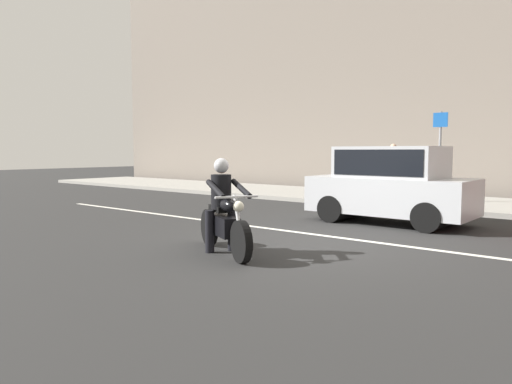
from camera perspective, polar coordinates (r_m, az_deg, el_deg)
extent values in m
plane|color=#282828|center=(8.83, 7.15, -6.23)|extent=(80.00, 80.00, 0.00)
cube|color=#99968E|center=(16.09, 22.62, -1.29)|extent=(40.00, 4.40, 0.14)
cube|color=slate|center=(19.96, 26.32, 19.35)|extent=(40.00, 1.40, 13.70)
cube|color=silver|center=(9.89, 7.03, -5.01)|extent=(18.00, 0.14, 0.01)
cylinder|color=black|center=(7.33, -1.78, -5.91)|extent=(0.64, 0.40, 0.65)
cylinder|color=black|center=(8.75, -5.54, -4.15)|extent=(0.64, 0.40, 0.65)
cylinder|color=silver|center=(7.38, -2.13, -3.20)|extent=(0.33, 0.20, 0.73)
cube|color=black|center=(8.01, -3.84, -3.97)|extent=(0.88, 0.63, 0.32)
ellipsoid|color=black|center=(7.76, -3.30, -1.55)|extent=(0.54, 0.43, 0.22)
cube|color=black|center=(8.14, -4.28, -1.95)|extent=(0.57, 0.45, 0.10)
cylinder|color=silver|center=(7.40, -2.31, -0.58)|extent=(0.35, 0.64, 0.04)
sphere|color=silver|center=(7.34, -2.08, -1.72)|extent=(0.17, 0.17, 0.17)
cylinder|color=silver|center=(8.36, -3.50, -4.42)|extent=(0.66, 0.38, 0.07)
cylinder|color=black|center=(8.09, -5.51, -4.68)|extent=(0.20, 0.20, 0.71)
cylinder|color=black|center=(8.23, -2.85, -4.51)|extent=(0.20, 0.20, 0.71)
cylinder|color=black|center=(8.06, -4.15, 0.03)|extent=(0.46, 0.46, 0.57)
cylinder|color=black|center=(7.64, -4.82, 0.32)|extent=(0.69, 0.41, 0.28)
cylinder|color=black|center=(7.80, -1.76, 0.43)|extent=(0.69, 0.41, 0.28)
sphere|color=tan|center=(8.01, -4.12, 2.92)|extent=(0.20, 0.20, 0.20)
sphere|color=#B7B7BC|center=(8.01, -4.12, 3.14)|extent=(0.25, 0.25, 0.25)
cube|color=#B2B5BA|center=(11.71, 15.63, -0.37)|extent=(3.70, 1.70, 0.84)
cube|color=#B2B5BA|center=(11.67, 15.71, 3.44)|extent=(2.29, 1.56, 0.72)
cube|color=black|center=(11.67, 15.71, 3.44)|extent=(2.11, 1.59, 0.58)
cylinder|color=black|center=(11.34, 20.89, -2.41)|extent=(0.64, 1.76, 0.64)
cylinder|color=black|center=(12.25, 10.69, -1.65)|extent=(0.64, 1.76, 0.64)
cylinder|color=gray|center=(15.89, 20.91, 3.92)|extent=(0.08, 0.08, 2.75)
cube|color=#1959B2|center=(15.89, 21.00, 7.99)|extent=(0.44, 0.03, 0.44)
cylinder|color=black|center=(15.84, 15.53, 0.76)|extent=(0.14, 0.14, 0.93)
cylinder|color=black|center=(15.76, 16.19, 0.72)|extent=(0.14, 0.14, 0.93)
cylinder|color=#234256|center=(15.77, 15.93, 3.58)|extent=(0.34, 0.34, 0.64)
sphere|color=tan|center=(15.76, 15.96, 5.12)|extent=(0.21, 0.21, 0.21)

